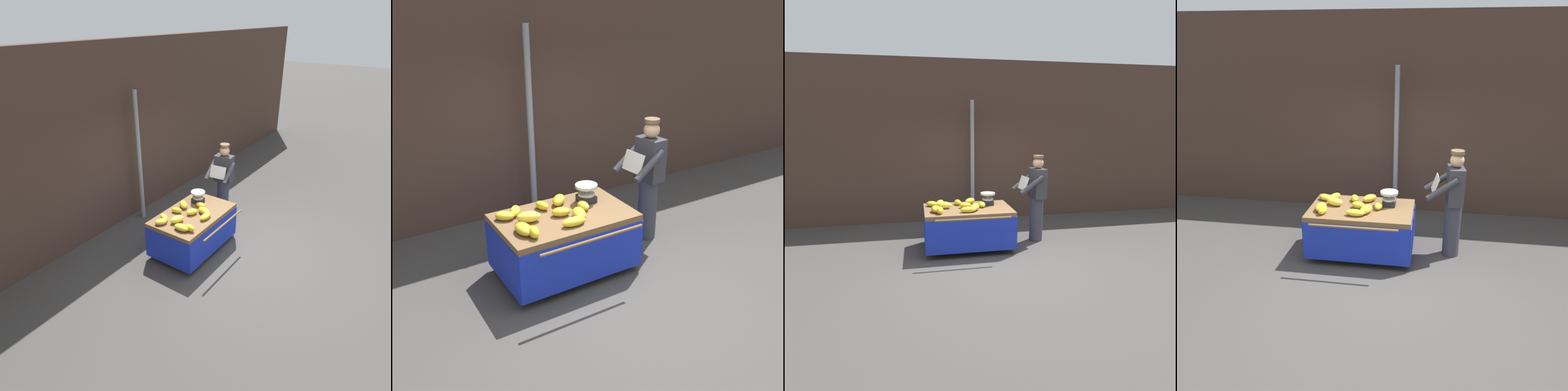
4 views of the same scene
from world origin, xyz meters
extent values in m
plane|color=#423F3D|center=(0.00, 0.00, 0.00)|extent=(60.00, 60.00, 0.00)
cube|color=#473328|center=(0.00, 2.83, 1.87)|extent=(16.00, 0.24, 3.73)
cylinder|color=gray|center=(-0.12, 2.45, 1.41)|extent=(0.09, 0.09, 2.82)
cube|color=brown|center=(-0.48, 0.81, 0.75)|extent=(1.60, 0.98, 0.08)
cylinder|color=black|center=(-1.20, 0.81, 0.34)|extent=(0.05, 0.69, 0.69)
cylinder|color=#B7B7BC|center=(-1.23, 0.81, 0.34)|extent=(0.01, 0.12, 0.12)
cylinder|color=black|center=(0.24, 0.81, 0.34)|extent=(0.05, 0.69, 0.69)
cylinder|color=#B7B7BC|center=(0.27, 0.81, 0.34)|extent=(0.01, 0.12, 0.12)
cylinder|color=#4C4742|center=(-0.48, 1.22, 0.35)|extent=(0.05, 0.05, 0.71)
cube|color=#192DB2|center=(-0.48, 0.32, 0.41)|extent=(1.60, 0.02, 0.60)
cube|color=#192DB2|center=(-0.48, 1.30, 0.41)|extent=(1.60, 0.02, 0.60)
cube|color=#192DB2|center=(-1.28, 0.81, 0.41)|extent=(0.02, 0.98, 0.60)
cube|color=#192DB2|center=(0.32, 0.81, 0.41)|extent=(0.02, 0.98, 0.60)
cylinder|color=brown|center=(-0.48, 0.14, 0.77)|extent=(1.28, 0.04, 0.04)
cube|color=black|center=(-0.07, 0.98, 0.83)|extent=(0.20, 0.20, 0.09)
cylinder|color=#B7B7BC|center=(-0.07, 0.98, 0.93)|extent=(0.02, 0.02, 0.11)
cylinder|color=#B7B7BC|center=(-0.07, 0.98, 1.00)|extent=(0.28, 0.28, 0.04)
cylinder|color=#B7B7BC|center=(-0.07, 0.98, 0.90)|extent=(0.21, 0.21, 0.03)
ellipsoid|color=gold|center=(-1.08, 0.63, 0.84)|extent=(0.18, 0.29, 0.11)
ellipsoid|color=gold|center=(-1.01, 0.51, 0.84)|extent=(0.15, 0.23, 0.12)
ellipsoid|color=gold|center=(-0.53, 0.80, 0.84)|extent=(0.25, 0.20, 0.11)
ellipsoid|color=gold|center=(-1.13, 1.05, 0.84)|extent=(0.27, 0.25, 0.10)
ellipsoid|color=yellow|center=(-0.92, 0.85, 0.85)|extent=(0.31, 0.23, 0.13)
ellipsoid|color=yellow|center=(-0.21, 0.82, 0.84)|extent=(0.13, 0.21, 0.10)
ellipsoid|color=yellow|center=(-0.52, 0.50, 0.84)|extent=(0.29, 0.13, 0.10)
ellipsoid|color=gold|center=(-0.64, 1.07, 0.84)|extent=(0.16, 0.22, 0.10)
ellipsoid|color=gold|center=(-0.38, 0.63, 0.85)|extent=(0.23, 0.31, 0.12)
ellipsoid|color=yellow|center=(-0.97, 1.10, 0.84)|extent=(0.21, 0.25, 0.10)
ellipsoid|color=gold|center=(-0.40, 1.09, 0.85)|extent=(0.28, 0.29, 0.12)
cylinder|color=#383842|center=(0.93, 0.99, 0.44)|extent=(0.26, 0.26, 0.88)
cube|color=#333338|center=(0.93, 0.99, 1.17)|extent=(0.27, 0.40, 0.58)
sphere|color=tan|center=(0.93, 0.99, 1.56)|extent=(0.21, 0.21, 0.21)
cylinder|color=brown|center=(0.93, 0.99, 1.69)|extent=(0.20, 0.20, 0.05)
cylinder|color=#333338|center=(0.74, 0.76, 1.18)|extent=(0.48, 0.14, 0.37)
cylinder|color=#333338|center=(0.70, 1.18, 1.18)|extent=(0.48, 0.14, 0.37)
cube|color=silver|center=(0.63, 0.96, 1.19)|extent=(0.12, 0.35, 0.25)
camera|label=1|loc=(-5.27, -2.58, 4.14)|focal=33.04mm
camera|label=2|loc=(-2.77, -3.49, 3.19)|focal=42.08mm
camera|label=3|loc=(-1.36, -5.02, 2.33)|focal=30.22mm
camera|label=4|loc=(0.57, -4.73, 3.18)|focal=36.29mm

